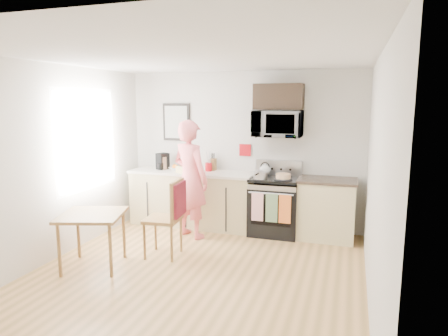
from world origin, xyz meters
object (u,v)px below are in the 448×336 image
(cake, at_px, (283,177))
(chair, at_px, (173,208))
(microwave, at_px, (278,124))
(dining_table, at_px, (92,220))
(person, at_px, (190,179))
(range, at_px, (275,207))

(cake, bearing_deg, chair, -135.82)
(microwave, distance_m, cake, 0.84)
(microwave, height_order, dining_table, microwave)
(person, bearing_deg, cake, -140.97)
(dining_table, bearing_deg, cake, 41.44)
(dining_table, bearing_deg, microwave, 47.09)
(dining_table, relative_size, cake, 2.97)
(person, height_order, chair, person)
(chair, bearing_deg, microwave, 47.66)
(person, xyz_separation_m, chair, (0.10, -0.86, -0.23))
(range, height_order, cake, range)
(range, xyz_separation_m, microwave, (-0.00, 0.10, 1.32))
(range, xyz_separation_m, person, (-1.23, -0.53, 0.48))
(microwave, bearing_deg, dining_table, -132.91)
(person, relative_size, chair, 1.71)
(range, relative_size, cake, 4.20)
(chair, bearing_deg, cake, 39.02)
(microwave, xyz_separation_m, person, (-1.23, -0.63, -0.84))
(range, height_order, microwave, microwave)
(person, bearing_deg, range, -133.32)
(microwave, distance_m, dining_table, 3.10)
(dining_table, height_order, cake, cake)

